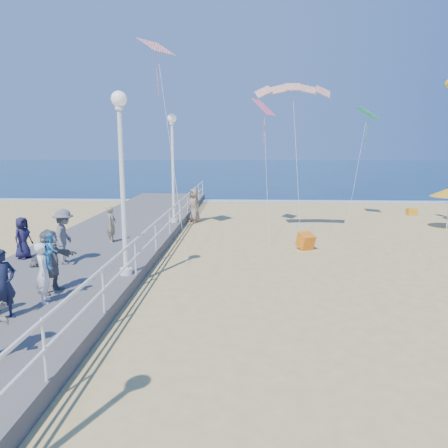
{
  "coord_description": "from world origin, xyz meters",
  "views": [
    {
      "loc": [
        -1.82,
        -12.46,
        4.23
      ],
      "look_at": [
        -2.5,
        2.0,
        1.6
      ],
      "focal_mm": 35.0,
      "sensor_mm": 36.0,
      "label": 1
    }
  ],
  "objects_px": {
    "spectator_0": "(4,284)",
    "spectator_5": "(50,261)",
    "toddler_held": "(51,250)",
    "beach_walker_c": "(194,205)",
    "woman_holding_toddler": "(44,273)",
    "box_kite": "(306,242)",
    "beach_chair_left": "(412,212)",
    "lamp_post_far": "(173,157)",
    "spectator_6": "(112,224)",
    "spectator_4": "(23,238)",
    "spectator_2": "(64,237)",
    "lamp_post_mid": "(122,165)"
  },
  "relations": [
    {
      "from": "lamp_post_mid",
      "to": "woman_holding_toddler",
      "type": "height_order",
      "value": "lamp_post_mid"
    },
    {
      "from": "woman_holding_toddler",
      "to": "spectator_2",
      "type": "distance_m",
      "value": 3.69
    },
    {
      "from": "spectator_2",
      "to": "beach_chair_left",
      "type": "relative_size",
      "value": 3.26
    },
    {
      "from": "toddler_held",
      "to": "spectator_6",
      "type": "relative_size",
      "value": 0.6
    },
    {
      "from": "lamp_post_far",
      "to": "beach_chair_left",
      "type": "bearing_deg",
      "value": 21.16
    },
    {
      "from": "woman_holding_toddler",
      "to": "spectator_6",
      "type": "relative_size",
      "value": 1.04
    },
    {
      "from": "spectator_5",
      "to": "spectator_0",
      "type": "bearing_deg",
      "value": -167.51
    },
    {
      "from": "lamp_post_mid",
      "to": "beach_chair_left",
      "type": "height_order",
      "value": "lamp_post_mid"
    },
    {
      "from": "lamp_post_mid",
      "to": "lamp_post_far",
      "type": "bearing_deg",
      "value": 90.0
    },
    {
      "from": "beach_walker_c",
      "to": "box_kite",
      "type": "bearing_deg",
      "value": 2.07
    },
    {
      "from": "spectator_4",
      "to": "beach_walker_c",
      "type": "bearing_deg",
      "value": -7.98
    },
    {
      "from": "lamp_post_far",
      "to": "beach_chair_left",
      "type": "xyz_separation_m",
      "value": [
        13.73,
        5.32,
        -3.46
      ]
    },
    {
      "from": "toddler_held",
      "to": "beach_chair_left",
      "type": "height_order",
      "value": "toddler_held"
    },
    {
      "from": "lamp_post_mid",
      "to": "woman_holding_toddler",
      "type": "xyz_separation_m",
      "value": [
        -1.36,
        -2.41,
        -2.51
      ]
    },
    {
      "from": "toddler_held",
      "to": "spectator_6",
      "type": "distance_m",
      "value": 6.66
    },
    {
      "from": "lamp_post_far",
      "to": "spectator_2",
      "type": "xyz_separation_m",
      "value": [
        -2.31,
        -7.86,
        -2.36
      ]
    },
    {
      "from": "woman_holding_toddler",
      "to": "box_kite",
      "type": "distance_m",
      "value": 10.57
    },
    {
      "from": "spectator_2",
      "to": "spectator_4",
      "type": "distance_m",
      "value": 1.79
    },
    {
      "from": "beach_walker_c",
      "to": "lamp_post_far",
      "type": "bearing_deg",
      "value": -55.88
    },
    {
      "from": "woman_holding_toddler",
      "to": "lamp_post_mid",
      "type": "bearing_deg",
      "value": -47.42
    },
    {
      "from": "lamp_post_far",
      "to": "box_kite",
      "type": "height_order",
      "value": "lamp_post_far"
    },
    {
      "from": "spectator_4",
      "to": "box_kite",
      "type": "distance_m",
      "value": 10.63
    },
    {
      "from": "lamp_post_far",
      "to": "beach_walker_c",
      "type": "relative_size",
      "value": 2.86
    },
    {
      "from": "beach_chair_left",
      "to": "spectator_2",
      "type": "bearing_deg",
      "value": -140.61
    },
    {
      "from": "toddler_held",
      "to": "beach_walker_c",
      "type": "xyz_separation_m",
      "value": [
        1.97,
        13.63,
        -0.75
      ]
    },
    {
      "from": "lamp_post_far",
      "to": "toddler_held",
      "type": "bearing_deg",
      "value": -96.12
    },
    {
      "from": "spectator_6",
      "to": "beach_chair_left",
      "type": "height_order",
      "value": "spectator_6"
    },
    {
      "from": "lamp_post_mid",
      "to": "spectator_4",
      "type": "height_order",
      "value": "lamp_post_mid"
    },
    {
      "from": "spectator_0",
      "to": "spectator_6",
      "type": "bearing_deg",
      "value": 26.21
    },
    {
      "from": "spectator_4",
      "to": "spectator_2",
      "type": "bearing_deg",
      "value": -90.28
    },
    {
      "from": "spectator_2",
      "to": "spectator_0",
      "type": "bearing_deg",
      "value": 177.32
    },
    {
      "from": "spectator_0",
      "to": "spectator_5",
      "type": "bearing_deg",
      "value": 18.82
    },
    {
      "from": "spectator_0",
      "to": "beach_walker_c",
      "type": "bearing_deg",
      "value": 16.77
    },
    {
      "from": "toddler_held",
      "to": "box_kite",
      "type": "bearing_deg",
      "value": -62.71
    },
    {
      "from": "spectator_6",
      "to": "spectator_0",
      "type": "bearing_deg",
      "value": -176.51
    },
    {
      "from": "spectator_5",
      "to": "spectator_4",
      "type": "bearing_deg",
      "value": 56.48
    },
    {
      "from": "lamp_post_mid",
      "to": "spectator_4",
      "type": "bearing_deg",
      "value": 156.84
    },
    {
      "from": "lamp_post_mid",
      "to": "spectator_0",
      "type": "distance_m",
      "value": 4.61
    },
    {
      "from": "woman_holding_toddler",
      "to": "spectator_5",
      "type": "bearing_deg",
      "value": -5.77
    },
    {
      "from": "spectator_5",
      "to": "beach_chair_left",
      "type": "distance_m",
      "value": 22.11
    },
    {
      "from": "toddler_held",
      "to": "spectator_5",
      "type": "xyz_separation_m",
      "value": [
        -0.32,
        0.61,
        -0.44
      ]
    },
    {
      "from": "beach_walker_c",
      "to": "box_kite",
      "type": "height_order",
      "value": "beach_walker_c"
    },
    {
      "from": "lamp_post_far",
      "to": "spectator_0",
      "type": "distance_m",
      "value": 12.84
    },
    {
      "from": "lamp_post_far",
      "to": "toddler_held",
      "type": "distance_m",
      "value": 11.5
    },
    {
      "from": "spectator_6",
      "to": "toddler_held",
      "type": "bearing_deg",
      "value": -171.71
    },
    {
      "from": "woman_holding_toddler",
      "to": "beach_chair_left",
      "type": "bearing_deg",
      "value": -60.12
    },
    {
      "from": "box_kite",
      "to": "spectator_5",
      "type": "bearing_deg",
      "value": -165.86
    },
    {
      "from": "spectator_2",
      "to": "box_kite",
      "type": "distance_m",
      "value": 9.29
    },
    {
      "from": "toddler_held",
      "to": "beach_chair_left",
      "type": "xyz_separation_m",
      "value": [
        14.94,
        16.58,
        -1.49
      ]
    },
    {
      "from": "spectator_2",
      "to": "spectator_5",
      "type": "bearing_deg",
      "value": -173.68
    }
  ]
}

